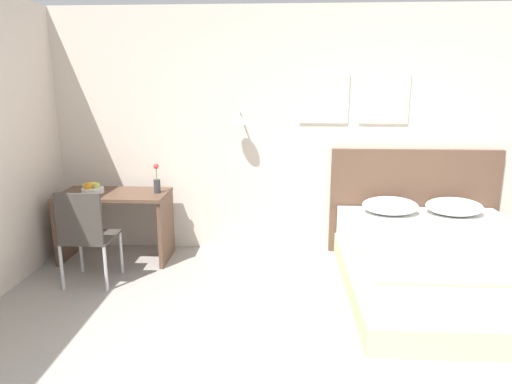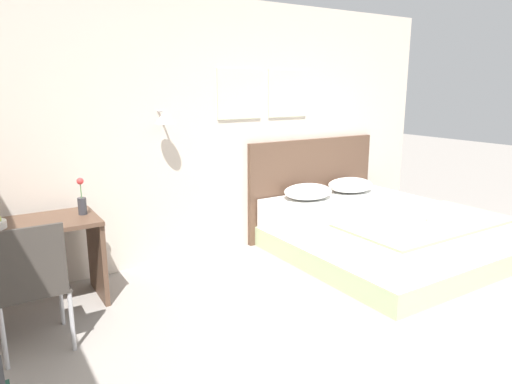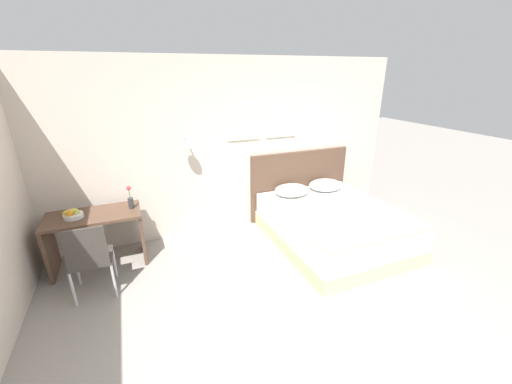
% 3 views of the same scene
% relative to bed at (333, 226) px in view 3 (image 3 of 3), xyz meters
% --- Properties ---
extents(ground_plane, '(24.00, 24.00, 0.00)m').
position_rel_bed_xyz_m(ground_plane, '(-1.36, -1.74, -0.27)').
color(ground_plane, gray).
extents(wall_back, '(5.97, 0.31, 2.65)m').
position_rel_bed_xyz_m(wall_back, '(-1.36, 1.12, 1.06)').
color(wall_back, beige).
rests_on(wall_back, ground_plane).
extents(bed, '(1.70, 2.06, 0.54)m').
position_rel_bed_xyz_m(bed, '(0.00, 0.00, 0.00)').
color(bed, '#B2C693').
rests_on(bed, ground_plane).
extents(headboard, '(1.82, 0.06, 1.17)m').
position_rel_bed_xyz_m(headboard, '(0.00, 1.06, 0.31)').
color(headboard, brown).
rests_on(headboard, ground_plane).
extents(pillow_left, '(0.57, 0.47, 0.16)m').
position_rel_bed_xyz_m(pillow_left, '(-0.32, 0.74, 0.36)').
color(pillow_left, white).
rests_on(pillow_left, bed).
extents(pillow_right, '(0.57, 0.47, 0.16)m').
position_rel_bed_xyz_m(pillow_right, '(0.32, 0.74, 0.36)').
color(pillow_right, white).
rests_on(pillow_right, bed).
extents(throw_blanket, '(1.65, 0.82, 0.02)m').
position_rel_bed_xyz_m(throw_blanket, '(0.00, -0.60, 0.29)').
color(throw_blanket, '#B2C693').
rests_on(throw_blanket, bed).
extents(folded_towel_near_foot, '(0.31, 0.26, 0.06)m').
position_rel_bed_xyz_m(folded_towel_near_foot, '(-0.07, -0.45, 0.33)').
color(folded_towel_near_foot, white).
rests_on(folded_towel_near_foot, throw_blanket).
extents(folded_towel_mid_bed, '(0.26, 0.27, 0.06)m').
position_rel_bed_xyz_m(folded_towel_mid_bed, '(0.12, -0.74, 0.33)').
color(folded_towel_mid_bed, white).
rests_on(folded_towel_mid_bed, throw_blanket).
extents(desk, '(1.13, 0.59, 0.74)m').
position_rel_bed_xyz_m(desk, '(-3.22, 0.69, 0.24)').
color(desk, brown).
rests_on(desk, ground_plane).
extents(desk_chair, '(0.45, 0.45, 0.92)m').
position_rel_bed_xyz_m(desk_chair, '(-3.25, -0.00, 0.27)').
color(desk_chair, '#3D3833').
rests_on(desk_chair, ground_plane).
extents(fruit_bowl, '(0.24, 0.23, 0.12)m').
position_rel_bed_xyz_m(fruit_bowl, '(-3.43, 0.66, 0.51)').
color(fruit_bowl, silver).
rests_on(fruit_bowl, desk).
extents(flower_vase, '(0.07, 0.07, 0.31)m').
position_rel_bed_xyz_m(flower_vase, '(-2.75, 0.70, 0.58)').
color(flower_vase, '#333338').
rests_on(flower_vase, desk).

